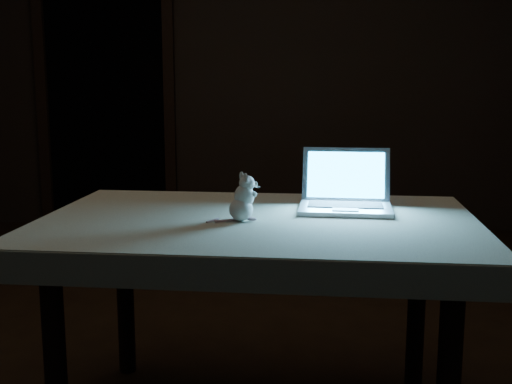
# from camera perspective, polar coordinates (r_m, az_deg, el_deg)

# --- Properties ---
(floor) EXTENTS (5.00, 5.00, 0.00)m
(floor) POSITION_cam_1_polar(r_m,az_deg,el_deg) (2.59, -5.08, -15.40)
(floor) COLOR black
(floor) RESTS_ON ground
(back_wall) EXTENTS (4.50, 0.04, 2.60)m
(back_wall) POSITION_cam_1_polar(r_m,az_deg,el_deg) (4.83, -0.47, 12.16)
(back_wall) COLOR black
(back_wall) RESTS_ON ground
(doorway) EXTENTS (1.06, 0.36, 2.13)m
(doorway) POSITION_cam_1_polar(r_m,az_deg,el_deg) (5.04, -13.20, 9.13)
(doorway) COLOR black
(doorway) RESTS_ON back_wall
(table) EXTENTS (1.29, 0.86, 0.68)m
(table) POSITION_cam_1_polar(r_m,az_deg,el_deg) (2.10, 0.16, -11.58)
(table) COLOR black
(table) RESTS_ON floor
(tablecloth) EXTENTS (1.45, 1.06, 0.09)m
(tablecloth) POSITION_cam_1_polar(r_m,az_deg,el_deg) (2.03, 2.18, -3.37)
(tablecloth) COLOR beige
(tablecloth) RESTS_ON table
(laptop) EXTENTS (0.31, 0.28, 0.20)m
(laptop) POSITION_cam_1_polar(r_m,az_deg,el_deg) (2.10, 8.00, 1.02)
(laptop) COLOR #ADADB2
(laptop) RESTS_ON tablecloth
(plush_mouse) EXTENTS (0.12, 0.12, 0.15)m
(plush_mouse) POSITION_cam_1_polar(r_m,az_deg,el_deg) (1.94, -1.35, -0.46)
(plush_mouse) COLOR silver
(plush_mouse) RESTS_ON tablecloth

